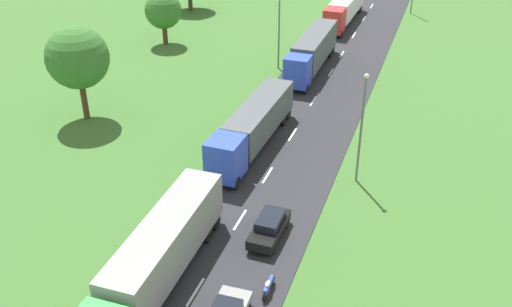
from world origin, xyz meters
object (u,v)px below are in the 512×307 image
object	(u,v)px
car_third	(269,227)
lamppost_third	(279,30)
truck_fourth	(344,8)
tree_pine	(163,11)
motorcycle_courier	(268,286)
truck_second	(253,126)
tree_oak	(77,58)
truck_lead	(158,256)
lamppost_second	(362,124)
truck_third	(312,51)

from	to	relation	value
car_third	lamppost_third	size ratio (longest dim) A/B	0.54
truck_fourth	tree_pine	xyz separation A→B (m)	(-18.96, -15.78, 2.09)
car_third	motorcycle_courier	bearing A→B (deg)	-72.68
car_third	lamppost_third	xyz separation A→B (m)	(-8.32, 29.09, 3.48)
truck_second	tree_oak	bearing A→B (deg)	178.94
tree_pine	truck_fourth	bearing A→B (deg)	39.76
truck_lead	truck_second	size ratio (longest dim) A/B	1.02
truck_lead	lamppost_second	xyz separation A→B (m)	(8.72, 14.99, 2.61)
motorcycle_courier	lamppost_third	distance (m)	35.56
car_third	lamppost_second	world-z (taller)	lamppost_second
motorcycle_courier	car_third	bearing A→B (deg)	107.32
truck_third	tree_oak	xyz separation A→B (m)	(-16.54, -18.31, 3.60)
truck_second	car_third	bearing A→B (deg)	-65.65
tree_oak	car_third	bearing A→B (deg)	-27.99
car_third	truck_second	bearing A→B (deg)	114.35
truck_second	truck_lead	bearing A→B (deg)	-88.90
truck_third	tree_pine	distance (m)	19.37
lamppost_third	tree_oak	distance (m)	22.04
truck_fourth	lamppost_third	bearing A→B (deg)	-100.54
lamppost_third	truck_third	bearing A→B (deg)	7.62
truck_third	tree_pine	size ratio (longest dim) A/B	2.17
truck_second	car_third	size ratio (longest dim) A/B	3.33
truck_fourth	lamppost_second	xyz separation A→B (m)	(8.89, -39.22, 2.73)
truck_lead	tree_pine	xyz separation A→B (m)	(-19.14, 38.44, 1.97)
car_third	tree_pine	world-z (taller)	tree_pine
truck_fourth	tree_pine	bearing A→B (deg)	-140.24
lamppost_third	tree_pine	size ratio (longest dim) A/B	1.21
truck_third	tree_pine	xyz separation A→B (m)	(-19.10, 2.61, 1.93)
truck_fourth	truck_lead	bearing A→B (deg)	-89.81
motorcycle_courier	lamppost_second	world-z (taller)	lamppost_second
truck_lead	truck_second	distance (m)	17.22
truck_lead	motorcycle_courier	world-z (taller)	truck_lead
car_third	motorcycle_courier	distance (m)	5.11
car_third	tree_oak	size ratio (longest dim) A/B	0.49
truck_third	truck_lead	bearing A→B (deg)	-89.94
truck_lead	car_third	distance (m)	7.89
tree_oak	truck_lead	bearing A→B (deg)	-46.58
truck_third	motorcycle_courier	world-z (taller)	truck_third
truck_lead	truck_third	distance (m)	35.83
truck_second	truck_fourth	xyz separation A→B (m)	(0.16, 37.00, -0.01)
truck_second	lamppost_second	bearing A→B (deg)	-13.81
truck_third	lamppost_third	bearing A→B (deg)	-172.38
truck_lead	lamppost_third	world-z (taller)	lamppost_third
truck_second	lamppost_third	xyz separation A→B (m)	(-3.36, 18.12, 2.27)
lamppost_second	truck_second	bearing A→B (deg)	166.19
truck_lead	tree_oak	distance (m)	24.39
motorcycle_courier	lamppost_third	xyz separation A→B (m)	(-9.84, 33.96, 3.80)
truck_second	car_third	world-z (taller)	truck_second
truck_second	tree_oak	distance (m)	16.68
truck_lead	tree_pine	bearing A→B (deg)	116.47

